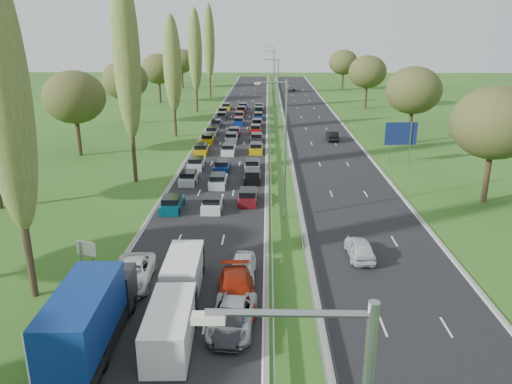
{
  "coord_description": "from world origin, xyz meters",
  "views": [
    {
      "loc": [
        2.94,
        1.64,
        15.69
      ],
      "look_at": [
        1.93,
        45.8,
        1.5
      ],
      "focal_mm": 35.0,
      "sensor_mm": 36.0,
      "label": 1
    }
  ],
  "objects_px": {
    "white_van_rear": "(184,270)",
    "info_sign": "(86,252)",
    "blue_lorry": "(90,315)",
    "near_car_2": "(132,273)",
    "white_van_front": "(171,325)",
    "direction_sign": "(401,135)"
  },
  "relations": [
    {
      "from": "info_sign",
      "to": "direction_sign",
      "type": "relative_size",
      "value": 0.4
    },
    {
      "from": "info_sign",
      "to": "blue_lorry",
      "type": "bearing_deg",
      "value": -69.15
    },
    {
      "from": "white_van_rear",
      "to": "info_sign",
      "type": "relative_size",
      "value": 2.59
    },
    {
      "from": "near_car_2",
      "to": "white_van_rear",
      "type": "xyz_separation_m",
      "value": [
        3.45,
        -0.19,
        0.34
      ]
    },
    {
      "from": "direction_sign",
      "to": "info_sign",
      "type": "bearing_deg",
      "value": -133.9
    },
    {
      "from": "white_van_rear",
      "to": "direction_sign",
      "type": "height_order",
      "value": "direction_sign"
    },
    {
      "from": "white_van_front",
      "to": "info_sign",
      "type": "distance_m",
      "value": 11.25
    },
    {
      "from": "info_sign",
      "to": "direction_sign",
      "type": "xyz_separation_m",
      "value": [
        28.8,
        29.93,
        2.2
      ]
    },
    {
      "from": "blue_lorry",
      "to": "white_van_front",
      "type": "xyz_separation_m",
      "value": [
        3.98,
        0.45,
        -0.81
      ]
    },
    {
      "from": "near_car_2",
      "to": "blue_lorry",
      "type": "xyz_separation_m",
      "value": [
        -0.21,
        -6.98,
        1.19
      ]
    },
    {
      "from": "blue_lorry",
      "to": "white_van_rear",
      "type": "relative_size",
      "value": 1.66
    },
    {
      "from": "near_car_2",
      "to": "white_van_front",
      "type": "relative_size",
      "value": 0.97
    },
    {
      "from": "info_sign",
      "to": "direction_sign",
      "type": "bearing_deg",
      "value": 46.1
    },
    {
      "from": "direction_sign",
      "to": "white_van_rear",
      "type": "bearing_deg",
      "value": -124.12
    },
    {
      "from": "blue_lorry",
      "to": "info_sign",
      "type": "height_order",
      "value": "blue_lorry"
    },
    {
      "from": "white_van_rear",
      "to": "direction_sign",
      "type": "relative_size",
      "value": 1.05
    },
    {
      "from": "near_car_2",
      "to": "white_van_rear",
      "type": "distance_m",
      "value": 3.47
    },
    {
      "from": "blue_lorry",
      "to": "near_car_2",
      "type": "bearing_deg",
      "value": 86.61
    },
    {
      "from": "near_car_2",
      "to": "blue_lorry",
      "type": "distance_m",
      "value": 7.08
    },
    {
      "from": "white_van_front",
      "to": "near_car_2",
      "type": "bearing_deg",
      "value": 117.88
    },
    {
      "from": "near_car_2",
      "to": "info_sign",
      "type": "relative_size",
      "value": 2.6
    },
    {
      "from": "info_sign",
      "to": "direction_sign",
      "type": "distance_m",
      "value": 41.59
    }
  ]
}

